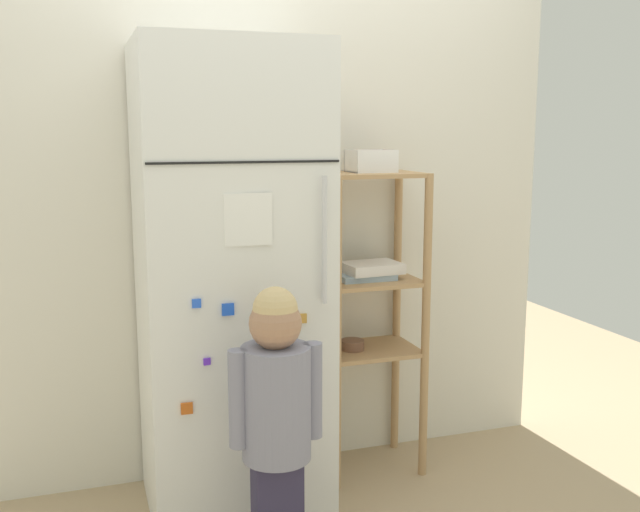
# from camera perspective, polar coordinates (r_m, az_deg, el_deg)

# --- Properties ---
(ground_plane) EXTENTS (6.00, 6.00, 0.00)m
(ground_plane) POSITION_cam_1_polar(r_m,az_deg,el_deg) (3.22, -2.14, -18.05)
(ground_plane) COLOR tan
(kitchen_wall_back) EXTENTS (2.65, 0.03, 2.33)m
(kitchen_wall_back) POSITION_cam_1_polar(r_m,az_deg,el_deg) (3.20, -4.00, 3.65)
(kitchen_wall_back) COLOR silver
(kitchen_wall_back) RESTS_ON ground
(refrigerator) EXTENTS (0.69, 0.61, 1.83)m
(refrigerator) POSITION_cam_1_polar(r_m,az_deg,el_deg) (2.87, -6.92, -2.13)
(refrigerator) COLOR white
(refrigerator) RESTS_ON ground
(child_standing) EXTENTS (0.32, 0.24, 1.00)m
(child_standing) POSITION_cam_1_polar(r_m,az_deg,el_deg) (2.50, -3.44, -11.29)
(child_standing) COLOR #322D49
(child_standing) RESTS_ON ground
(pantry_shelf_unit) EXTENTS (0.44, 0.33, 1.33)m
(pantry_shelf_unit) POSITION_cam_1_polar(r_m,az_deg,el_deg) (3.19, 3.80, -2.92)
(pantry_shelf_unit) COLOR tan
(pantry_shelf_unit) RESTS_ON ground
(fruit_bin) EXTENTS (0.18, 0.16, 0.09)m
(fruit_bin) POSITION_cam_1_polar(r_m,az_deg,el_deg) (3.14, 4.08, 7.23)
(fruit_bin) COLOR white
(fruit_bin) RESTS_ON pantry_shelf_unit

